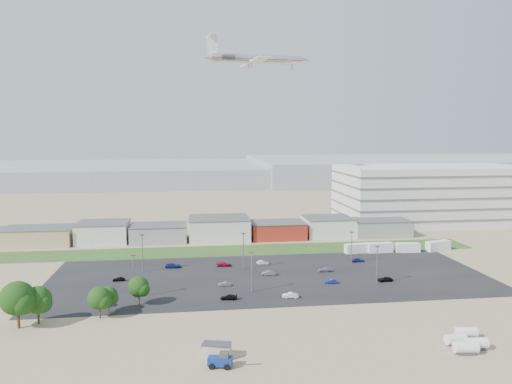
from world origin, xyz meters
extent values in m
plane|color=#927A5D|center=(0.00, 0.00, 0.00)|extent=(700.00, 700.00, 0.00)
cube|color=black|center=(5.00, 20.00, 0.01)|extent=(120.00, 50.00, 0.01)
cube|color=#354F1D|center=(0.00, 52.00, 0.01)|extent=(160.00, 16.00, 0.02)
cube|color=silver|center=(90.00, 95.00, 12.50)|extent=(80.00, 40.00, 25.00)
imported|color=black|center=(34.69, 11.34, 0.56)|extent=(4.06, 1.94, 1.12)
imported|color=navy|center=(19.96, 11.46, 0.57)|extent=(3.58, 1.63, 1.14)
imported|color=black|center=(-7.83, 2.14, 0.58)|extent=(4.19, 2.12, 1.17)
imported|color=#595B5E|center=(-8.03, 12.89, 0.54)|extent=(3.29, 1.18, 1.08)
imported|color=black|center=(-35.76, 21.07, 0.57)|extent=(3.35, 1.40, 1.13)
imported|color=maroon|center=(-6.88, 32.15, 0.64)|extent=(4.55, 2.11, 1.29)
imported|color=#595B5E|center=(4.83, 21.14, 0.65)|extent=(4.08, 1.79, 1.30)
imported|color=navy|center=(34.32, 31.79, 0.64)|extent=(3.80, 1.59, 1.29)
imported|color=navy|center=(-21.81, 32.61, 0.64)|extent=(4.73, 2.35, 1.29)
imported|color=#A5A5AA|center=(-36.18, 1.46, 0.63)|extent=(4.44, 1.98, 1.27)
imported|color=silver|center=(4.89, 32.76, 0.58)|extent=(3.59, 1.39, 1.17)
imported|color=#A5A5AA|center=(21.18, 22.60, 0.56)|extent=(3.98, 1.91, 1.12)
imported|color=silver|center=(6.94, 1.49, 0.64)|extent=(4.02, 1.87, 1.28)
camera|label=1|loc=(-16.67, -112.30, 39.15)|focal=35.00mm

